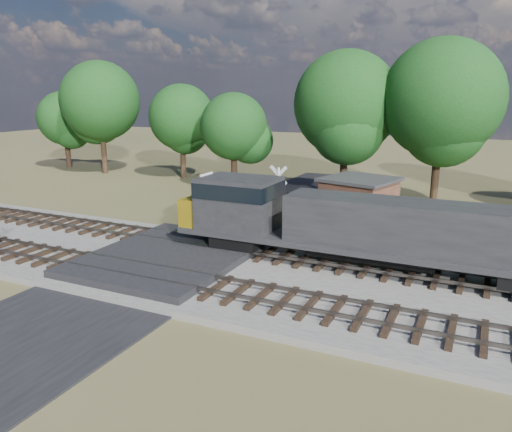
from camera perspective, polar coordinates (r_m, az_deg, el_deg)
The scene contains 9 objects.
ground at distance 24.37m, azimuth -10.39°, elevation -5.80°, with size 160.00×160.00×0.00m, color #4D502A.
ballast_bed at distance 20.95m, azimuth 13.65°, elevation -8.89°, with size 140.00×10.00×0.30m, color gray.
road at distance 24.36m, azimuth -10.39°, elevation -5.71°, with size 7.00×60.00×0.08m, color black.
crossing_panel at distance 24.65m, azimuth -9.75°, elevation -4.76°, with size 7.00×9.00×0.62m, color #262628.
track_near at distance 21.03m, azimuth -6.62°, elevation -7.70°, with size 140.00×2.60×0.33m.
track_far at distance 25.15m, azimuth -0.62°, elevation -3.94°, with size 140.00×2.60×0.33m.
crossing_signal_far at distance 28.01m, azimuth 2.37°, elevation 0.79°, with size 1.71×0.37×4.25m.
equipment_shed at distance 32.75m, azimuth 11.68°, elevation 1.86°, with size 5.12×5.12×2.85m.
treeline at distance 38.98m, azimuth 16.87°, elevation 11.36°, with size 78.01×11.86×11.85m.
Camera 1 is at (13.58, -18.53, 8.14)m, focal length 35.00 mm.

